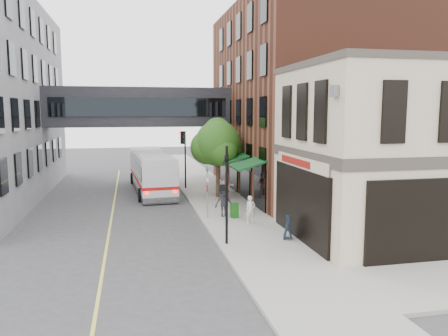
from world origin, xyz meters
name	(u,v)px	position (x,y,z in m)	size (l,w,h in m)	color
ground	(228,262)	(0.00, 0.00, 0.00)	(120.00, 120.00, 0.00)	#38383A
sidewalk_main	(212,195)	(2.00, 14.00, 0.07)	(4.00, 60.00, 0.15)	gray
corner_building	(398,152)	(8.97, 2.00, 4.21)	(10.19, 8.12, 8.45)	#BBB08F
brick_building	(311,101)	(9.98, 15.00, 6.99)	(13.76, 18.00, 14.00)	#582A1B
skyway_bridge	(140,107)	(-3.00, 18.00, 6.50)	(14.00, 3.18, 3.00)	black
traffic_signal_near	(226,183)	(0.37, 2.00, 2.98)	(0.44, 0.22, 4.60)	black
traffic_signal_far	(183,148)	(0.26, 17.00, 3.34)	(0.53, 0.28, 4.50)	black
street_sign_pole	(207,187)	(0.39, 7.00, 1.93)	(0.08, 0.75, 3.00)	gray
street_tree	(217,144)	(2.19, 13.22, 3.91)	(3.80, 3.20, 5.60)	#382619
lane_marking	(112,213)	(-5.00, 10.00, 0.01)	(0.12, 40.00, 0.01)	#D8CC4C
bus	(151,170)	(-2.27, 17.14, 1.68)	(3.26, 11.27, 3.00)	silver
pedestrian_a	(251,209)	(2.48, 5.38, 0.90)	(0.55, 0.36, 1.50)	silver
pedestrian_b	(227,186)	(2.63, 11.78, 1.08)	(0.90, 0.70, 1.85)	tan
pedestrian_c	(224,202)	(1.38, 7.11, 1.00)	(1.09, 0.63, 1.69)	#222029
newspaper_box	(234,210)	(1.92, 6.75, 0.57)	(0.42, 0.37, 0.83)	#155112
sandwich_board	(288,227)	(3.42, 2.17, 0.69)	(0.39, 0.60, 1.08)	black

